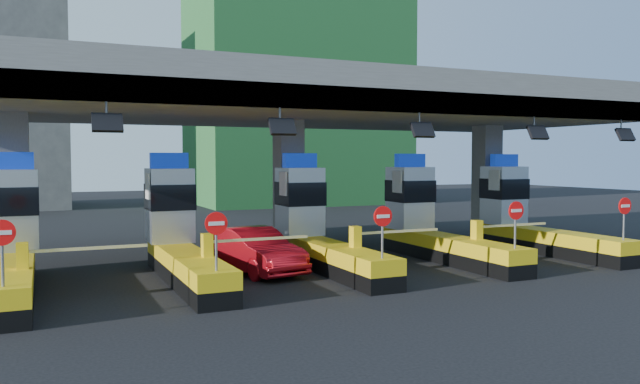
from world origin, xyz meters
name	(u,v)px	position (x,y,z in m)	size (l,w,h in m)	color
ground	(319,267)	(0.00, 0.00, 0.00)	(120.00, 120.00, 0.00)	black
toll_canopy	(290,104)	(0.00, 2.87, 6.13)	(28.00, 12.09, 7.00)	slate
toll_lane_far_left	(12,243)	(-10.00, 0.28, 1.40)	(4.43, 8.00, 4.16)	black
toll_lane_left	(179,235)	(-5.00, 0.28, 1.40)	(4.43, 8.00, 4.16)	black
toll_lane_center	(316,228)	(0.00, 0.28, 1.40)	(4.43, 8.00, 4.16)	black
toll_lane_right	(430,223)	(5.00, 0.28, 1.40)	(4.43, 8.00, 4.16)	black
toll_lane_far_right	(527,218)	(10.00, 0.28, 1.40)	(4.43, 8.00, 4.16)	black
bg_building_scaffold	(295,47)	(12.00, 32.00, 14.00)	(18.00, 12.00, 28.00)	#1E5926
van	(258,247)	(-1.95, 1.11, 0.73)	(1.71, 4.26, 1.45)	black
red_car	(254,250)	(-2.48, -0.05, 0.78)	(1.64, 4.71, 1.55)	#A20C15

